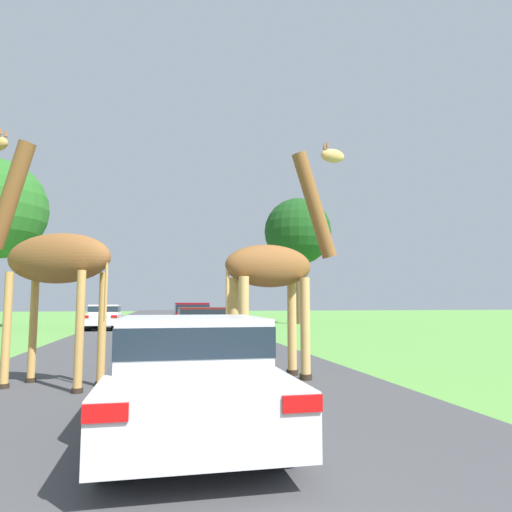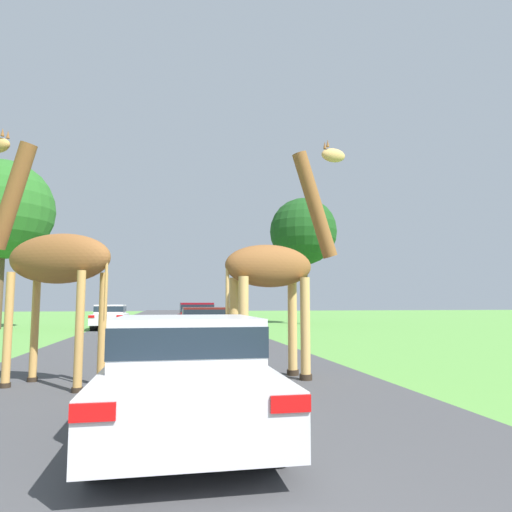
{
  "view_description": "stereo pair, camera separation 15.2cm",
  "coord_description": "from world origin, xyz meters",
  "px_view_note": "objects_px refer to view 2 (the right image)",
  "views": [
    {
      "loc": [
        -0.16,
        -0.8,
        1.5
      ],
      "look_at": [
        1.69,
        8.04,
        2.42
      ],
      "focal_mm": 32.0,
      "sensor_mm": 36.0,
      "label": 1
    },
    {
      "loc": [
        -0.01,
        -0.83,
        1.5
      ],
      "look_at": [
        1.69,
        8.04,
        2.42
      ],
      "focal_mm": 32.0,
      "sensor_mm": 36.0,
      "label": 2
    }
  ],
  "objects_px": {
    "giraffe_companion": "(52,256)",
    "car_queue_right": "(207,324)",
    "tree_left_edge": "(303,232)",
    "car_far_ahead": "(110,316)",
    "giraffe_near_road": "(277,267)",
    "car_lead_maroon": "(185,369)",
    "tree_centre_back": "(2,210)",
    "car_queue_left": "(196,317)"
  },
  "relations": [
    {
      "from": "giraffe_companion",
      "to": "car_queue_right",
      "type": "relative_size",
      "value": 1.2
    },
    {
      "from": "giraffe_companion",
      "to": "tree_left_edge",
      "type": "relative_size",
      "value": 0.55
    },
    {
      "from": "car_far_ahead",
      "to": "giraffe_near_road",
      "type": "bearing_deg",
      "value": -73.48
    },
    {
      "from": "car_lead_maroon",
      "to": "car_far_ahead",
      "type": "relative_size",
      "value": 1.02
    },
    {
      "from": "giraffe_near_road",
      "to": "tree_left_edge",
      "type": "bearing_deg",
      "value": 153.14
    },
    {
      "from": "tree_left_edge",
      "to": "car_far_ahead",
      "type": "bearing_deg",
      "value": -161.14
    },
    {
      "from": "giraffe_near_road",
      "to": "tree_centre_back",
      "type": "xyz_separation_m",
      "value": [
        -11.6,
        19.06,
        4.55
      ]
    },
    {
      "from": "car_queue_right",
      "to": "car_queue_left",
      "type": "xyz_separation_m",
      "value": [
        -0.0,
        6.33,
        0.07
      ]
    },
    {
      "from": "giraffe_near_road",
      "to": "car_lead_maroon",
      "type": "bearing_deg",
      "value": -38.54
    },
    {
      "from": "tree_centre_back",
      "to": "car_far_ahead",
      "type": "bearing_deg",
      "value": -10.55
    },
    {
      "from": "car_lead_maroon",
      "to": "tree_left_edge",
      "type": "xyz_separation_m",
      "value": [
        9.19,
        25.53,
        5.79
      ]
    },
    {
      "from": "tree_centre_back",
      "to": "tree_left_edge",
      "type": "bearing_deg",
      "value": 9.41
    },
    {
      "from": "car_queue_left",
      "to": "car_far_ahead",
      "type": "xyz_separation_m",
      "value": [
        -4.56,
        3.72,
        -0.05
      ]
    },
    {
      "from": "tree_centre_back",
      "to": "giraffe_companion",
      "type": "bearing_deg",
      "value": -68.92
    },
    {
      "from": "car_far_ahead",
      "to": "tree_centre_back",
      "type": "xyz_separation_m",
      "value": [
        -6.29,
        1.17,
        6.01
      ]
    },
    {
      "from": "car_queue_right",
      "to": "giraffe_companion",
      "type": "bearing_deg",
      "value": -114.11
    },
    {
      "from": "car_queue_right",
      "to": "car_far_ahead",
      "type": "distance_m",
      "value": 11.04
    },
    {
      "from": "car_lead_maroon",
      "to": "car_far_ahead",
      "type": "height_order",
      "value": "car_far_ahead"
    },
    {
      "from": "car_lead_maroon",
      "to": "giraffe_companion",
      "type": "bearing_deg",
      "value": 124.97
    },
    {
      "from": "giraffe_companion",
      "to": "car_queue_right",
      "type": "xyz_separation_m",
      "value": [
        3.5,
        7.83,
        -1.64
      ]
    },
    {
      "from": "giraffe_companion",
      "to": "tree_centre_back",
      "type": "xyz_separation_m",
      "value": [
        -7.35,
        19.05,
        4.39
      ]
    },
    {
      "from": "car_lead_maroon",
      "to": "tree_left_edge",
      "type": "bearing_deg",
      "value": 70.2
    },
    {
      "from": "car_lead_maroon",
      "to": "car_queue_left",
      "type": "relative_size",
      "value": 0.99
    },
    {
      "from": "giraffe_near_road",
      "to": "car_queue_right",
      "type": "relative_size",
      "value": 1.22
    },
    {
      "from": "car_far_ahead",
      "to": "tree_centre_back",
      "type": "height_order",
      "value": "tree_centre_back"
    },
    {
      "from": "car_far_ahead",
      "to": "tree_left_edge",
      "type": "bearing_deg",
      "value": 18.86
    },
    {
      "from": "tree_centre_back",
      "to": "giraffe_near_road",
      "type": "bearing_deg",
      "value": -58.69
    },
    {
      "from": "car_queue_right",
      "to": "car_far_ahead",
      "type": "height_order",
      "value": "car_far_ahead"
    },
    {
      "from": "giraffe_near_road",
      "to": "car_queue_left",
      "type": "bearing_deg",
      "value": 174.32
    },
    {
      "from": "car_lead_maroon",
      "to": "car_far_ahead",
      "type": "xyz_separation_m",
      "value": [
        -3.4,
        21.23,
        0.03
      ]
    },
    {
      "from": "giraffe_companion",
      "to": "tree_centre_back",
      "type": "bearing_deg",
      "value": 48.4
    },
    {
      "from": "car_far_ahead",
      "to": "tree_left_edge",
      "type": "relative_size",
      "value": 0.45
    },
    {
      "from": "car_lead_maroon",
      "to": "tree_centre_back",
      "type": "relative_size",
      "value": 0.43
    },
    {
      "from": "car_queue_right",
      "to": "tree_centre_back",
      "type": "relative_size",
      "value": 0.42
    },
    {
      "from": "car_lead_maroon",
      "to": "car_queue_right",
      "type": "relative_size",
      "value": 1.02
    },
    {
      "from": "car_far_ahead",
      "to": "tree_centre_back",
      "type": "distance_m",
      "value": 8.78
    },
    {
      "from": "car_lead_maroon",
      "to": "car_queue_right",
      "type": "distance_m",
      "value": 11.24
    },
    {
      "from": "tree_centre_back",
      "to": "car_queue_left",
      "type": "bearing_deg",
      "value": -24.26
    },
    {
      "from": "car_queue_left",
      "to": "tree_left_edge",
      "type": "relative_size",
      "value": 0.47
    },
    {
      "from": "tree_left_edge",
      "to": "tree_centre_back",
      "type": "distance_m",
      "value": 19.13
    },
    {
      "from": "car_far_ahead",
      "to": "tree_left_edge",
      "type": "height_order",
      "value": "tree_left_edge"
    },
    {
      "from": "car_lead_maroon",
      "to": "car_queue_left",
      "type": "distance_m",
      "value": 17.55
    }
  ]
}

